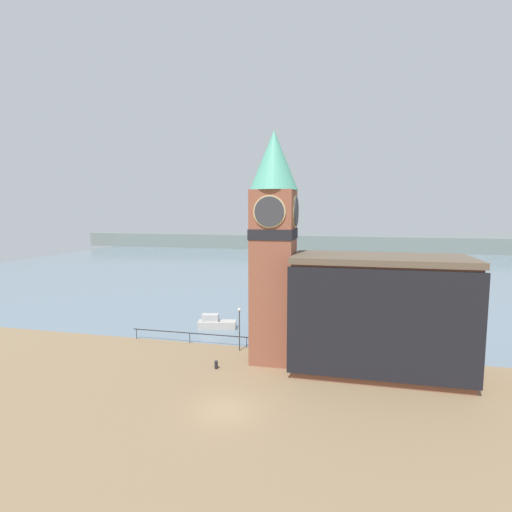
% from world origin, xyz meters
% --- Properties ---
extents(ground_plane, '(160.00, 160.00, 0.00)m').
position_xyz_m(ground_plane, '(0.00, 0.00, 0.00)').
color(ground_plane, '#846B4C').
extents(water, '(160.00, 120.00, 0.00)m').
position_xyz_m(water, '(0.00, 72.54, -0.00)').
color(water, slate).
rests_on(water, ground_plane).
extents(far_shoreline, '(180.00, 3.00, 5.00)m').
position_xyz_m(far_shoreline, '(0.00, 112.54, 2.50)').
color(far_shoreline, slate).
rests_on(far_shoreline, water).
extents(pier_railing, '(12.57, 0.08, 1.09)m').
position_xyz_m(pier_railing, '(-7.75, 12.29, 0.97)').
color(pier_railing, '#232328').
rests_on(pier_railing, ground_plane).
extents(clock_tower, '(4.18, 4.18, 20.19)m').
position_xyz_m(clock_tower, '(1.36, 9.72, 10.72)').
color(clock_tower, brown).
rests_on(clock_tower, ground_plane).
extents(pier_building, '(14.22, 6.59, 9.76)m').
position_xyz_m(pier_building, '(10.31, 9.06, 4.90)').
color(pier_building, brown).
rests_on(pier_building, ground_plane).
extents(boat_near, '(4.49, 2.35, 1.66)m').
position_xyz_m(boat_near, '(-6.87, 17.77, 0.61)').
color(boat_near, '#B7B2A8').
rests_on(boat_near, water).
extents(mooring_bollard_near, '(0.31, 0.31, 0.73)m').
position_xyz_m(mooring_bollard_near, '(-2.98, 6.62, 0.39)').
color(mooring_bollard_near, black).
rests_on(mooring_bollard_near, ground_plane).
extents(lamp_post, '(0.32, 0.32, 4.21)m').
position_xyz_m(lamp_post, '(-2.23, 11.32, 2.92)').
color(lamp_post, '#2D2D33').
rests_on(lamp_post, ground_plane).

